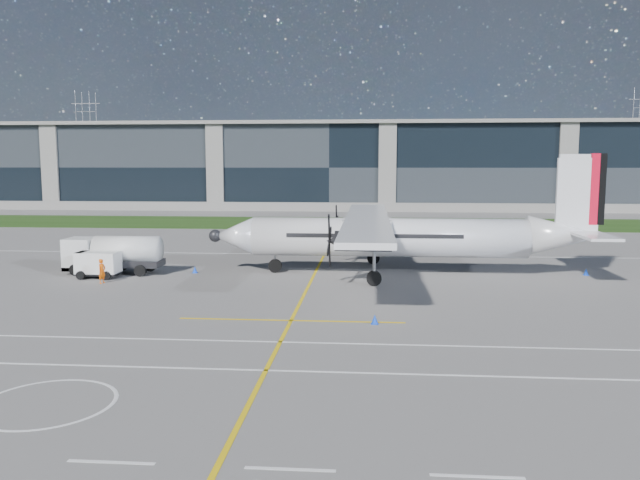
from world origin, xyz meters
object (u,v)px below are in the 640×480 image
Objects in this scene: turboprop_aircraft at (403,215)px; fuel_tanker_truck at (107,255)px; ground_crew_person at (102,269)px; safety_cone_stbdwing at (362,245)px; baggage_tug at (98,265)px; pylon_west at (87,141)px; safety_cone_portwing at (375,319)px; safety_cone_fwd at (195,270)px; safety_cone_tail at (586,272)px.

turboprop_aircraft reaches higher than fuel_tanker_truck.
ground_crew_person is 26.82m from safety_cone_stbdwing.
fuel_tanker_truck is at bearing 93.92° from baggage_tug.
safety_cone_portwing is (87.40, -156.35, -14.75)m from pylon_west.
pylon_west reaches higher than ground_crew_person.
turboprop_aircraft is at bearing 8.22° from baggage_tug.
safety_cone_portwing is 1.00× the size of safety_cone_stbdwing.
ground_crew_person is at bearing -165.95° from turboprop_aircraft.
pylon_west is 60.00× the size of safety_cone_portwing.
turboprop_aircraft is 59.70× the size of safety_cone_fwd.
ground_crew_person is (-20.87, -5.22, -3.51)m from turboprop_aircraft.
safety_cone_stbdwing is (18.81, 18.15, -0.69)m from baggage_tug.
baggage_tug is 6.30× the size of safety_cone_portwing.
ground_crew_person is 3.89× the size of safety_cone_fwd.
pylon_west is 3.95× the size of fuel_tanker_truck.
safety_cone_portwing is at bearing -98.28° from turboprop_aircraft.
turboprop_aircraft is at bearing -59.00° from ground_crew_person.
pylon_west is at bearing 122.31° from turboprop_aircraft.
pylon_west is 9.53× the size of baggage_tug.
safety_cone_portwing is at bearing -30.21° from baggage_tug.
safety_cone_stbdwing is at bearing 51.51° from safety_cone_fwd.
safety_cone_fwd is (5.23, 4.58, -0.72)m from ground_crew_person.
safety_cone_portwing is 19.53m from safety_cone_fwd.
safety_cone_tail is at bearing 6.15° from baggage_tug.
pylon_west is at bearing 119.20° from safety_cone_portwing.
ground_crew_person is at bearing -64.93° from pylon_west.
baggage_tug is 1.62× the size of ground_crew_person.
turboprop_aircraft is 59.70× the size of safety_cone_tail.
safety_cone_portwing is at bearing -87.92° from safety_cone_stbdwing.
safety_cone_tail is (34.44, 5.88, -0.72)m from ground_crew_person.
fuel_tanker_truck is 24.12m from safety_cone_portwing.
fuel_tanker_truck reaches higher than safety_cone_stbdwing.
pylon_west is at bearing 115.24° from fuel_tanker_truck.
turboprop_aircraft is 22.41m from fuel_tanker_truck.
safety_cone_stbdwing is at bearing -55.72° from pylon_west.
safety_cone_portwing is (20.01, -13.41, -1.17)m from fuel_tanker_truck.
fuel_tanker_truck reaches higher than baggage_tug.
pylon_west reaches higher than safety_cone_stbdwing.
pylon_west is at bearing 117.46° from safety_cone_fwd.
pylon_west is at bearing 115.00° from baggage_tug.
baggage_tug is (-22.03, -3.18, -3.53)m from turboprop_aircraft.
fuel_tanker_truck is at bearing -64.76° from pylon_west.
pylon_west is 153.96m from safety_cone_stbdwing.
turboprop_aircraft reaches higher than safety_cone_stbdwing.
pylon_west is 15.44× the size of ground_crew_person.
safety_cone_fwd is at bearing -177.63° from turboprop_aircraft.
safety_cone_fwd is at bearing 133.70° from safety_cone_portwing.
safety_cone_portwing is (-2.15, -14.76, -4.23)m from turboprop_aircraft.
safety_cone_tail is at bearing 2.76° from turboprop_aircraft.
ground_crew_person is 6.99m from safety_cone_fwd.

